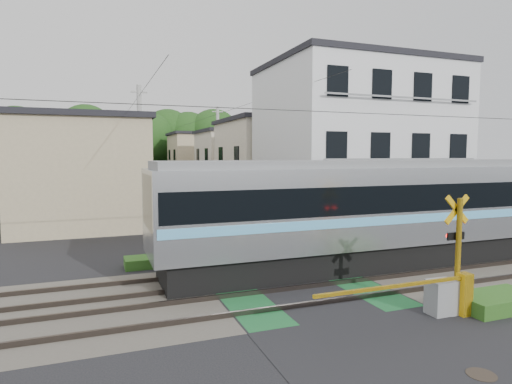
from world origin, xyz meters
name	(u,v)px	position (x,y,z in m)	size (l,w,h in m)	color
ground	(293,285)	(0.00, 0.00, 0.00)	(120.00, 120.00, 0.00)	black
track_bed	(293,284)	(0.00, 0.00, 0.04)	(120.00, 120.00, 0.14)	#47423A
crossing_signal_near	(446,288)	(2.59, -3.65, 0.71)	(4.74, 0.65, 3.09)	#E4A90C
crossing_signal_far	(189,246)	(-2.59, 3.65, 0.71)	(4.74, 0.65, 3.09)	#E4A90C
apartment_block	(356,145)	(8.50, 9.49, 4.66)	(10.20, 8.36, 9.30)	silver
houses_row	(169,165)	(0.25, 25.92, 3.24)	(22.07, 31.35, 6.80)	tan
tree_hill	(138,145)	(-0.46, 47.97, 5.47)	(40.00, 13.22, 10.85)	#204617
catenary	(445,166)	(6.00, 0.03, 3.70)	(60.00, 5.04, 7.00)	#2D2D33
utility_poles	(159,155)	(-1.05, 23.01, 4.08)	(7.90, 42.00, 8.00)	#A5A5A0
pedestrian	(154,187)	(-0.30, 32.50, 0.84)	(0.62, 0.40, 1.69)	#2A3034
manhole_cover	(481,375)	(0.90, -6.29, 0.01)	(0.54, 0.54, 0.02)	#2D261E
weed_patches	(343,275)	(1.76, -0.09, 0.18)	(10.25, 8.80, 0.40)	#2D5E1E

